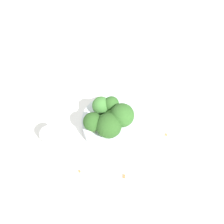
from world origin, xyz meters
TOP-DOWN VIEW (x-y plane):
  - ground_plane at (0.00, 0.00)m, footprint 3.00×3.00m
  - bowl at (0.00, 0.00)m, footprint 0.15×0.15m
  - broccoli_floret_0 at (-0.02, 0.02)m, footprint 0.05×0.05m
  - broccoli_floret_1 at (0.02, -0.01)m, footprint 0.06×0.06m
  - broccoli_floret_2 at (-0.05, -0.02)m, footprint 0.04×0.04m
  - broccoli_floret_3 at (-0.00, -0.01)m, footprint 0.03×0.03m
  - broccoli_floret_4 at (0.00, 0.02)m, footprint 0.04×0.04m
  - broccoli_floret_5 at (-0.01, -0.04)m, footprint 0.06×0.06m
  - pepper_shaker at (-0.15, -0.04)m, footprint 0.04×0.04m
  - almond_crumb_0 at (0.14, -0.03)m, footprint 0.01×0.01m
  - almond_crumb_1 at (0.02, -0.13)m, footprint 0.01×0.01m
  - almond_crumb_2 at (-0.09, -0.11)m, footprint 0.01×0.01m

SIDE VIEW (x-z plane):
  - ground_plane at x=0.00m, z-range 0.00..0.00m
  - almond_crumb_2 at x=-0.09m, z-range 0.00..0.01m
  - almond_crumb_0 at x=0.14m, z-range 0.00..0.01m
  - almond_crumb_1 at x=0.02m, z-range 0.00..0.01m
  - bowl at x=0.00m, z-range 0.00..0.05m
  - pepper_shaker at x=-0.15m, z-range 0.00..0.08m
  - broccoli_floret_3 at x=0.00m, z-range 0.05..0.09m
  - broccoli_floret_0 at x=-0.02m, z-range 0.05..0.10m
  - broccoli_floret_2 at x=-0.05m, z-range 0.05..0.11m
  - broccoli_floret_5 at x=-0.01m, z-range 0.05..0.11m
  - broccoli_floret_4 at x=0.00m, z-range 0.05..0.11m
  - broccoli_floret_1 at x=0.02m, z-range 0.05..0.12m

